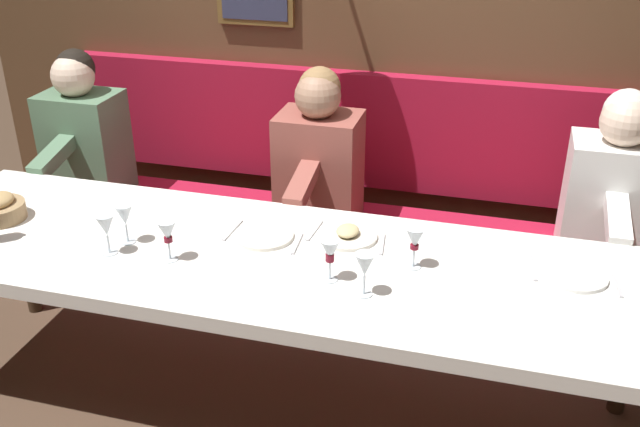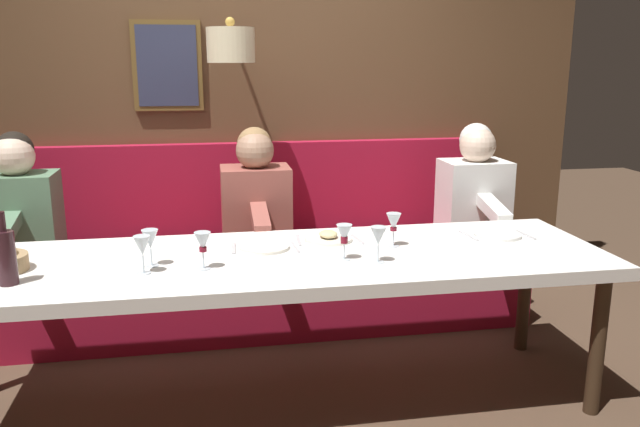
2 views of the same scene
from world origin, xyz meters
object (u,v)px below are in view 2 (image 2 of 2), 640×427
at_px(wine_glass_1, 150,240).
at_px(dining_table, 280,268).
at_px(wine_bottle, 6,257).
at_px(diner_nearest, 474,192).
at_px(wine_glass_3, 344,235).
at_px(diner_middle, 20,209).
at_px(bread_bowl, 1,260).
at_px(diner_near, 256,200).
at_px(wine_glass_2, 142,247).
at_px(wine_glass_5, 203,243).
at_px(wine_glass_0, 394,223).
at_px(wine_glass_4, 378,237).

bearing_deg(wine_glass_1, dining_table, -84.78).
bearing_deg(wine_bottle, wine_glass_1, -75.47).
bearing_deg(diner_nearest, wine_glass_1, 116.30).
bearing_deg(wine_glass_1, wine_glass_3, -94.09).
height_order(diner_middle, wine_glass_3, diner_middle).
height_order(wine_glass_1, bread_bowl, wine_glass_1).
height_order(wine_glass_1, wine_bottle, wine_bottle).
relative_size(diner_near, wine_glass_2, 4.82).
height_order(wine_glass_5, bread_bowl, wine_glass_5).
height_order(diner_nearest, wine_glass_5, diner_nearest).
height_order(diner_nearest, wine_bottle, diner_nearest).
xyz_separation_m(wine_glass_0, wine_glass_1, (-0.11, 1.12, 0.00)).
xyz_separation_m(dining_table, wine_glass_3, (-0.11, -0.28, 0.17)).
bearing_deg(wine_glass_2, wine_glass_5, -86.33).
relative_size(diner_middle, wine_glass_0, 4.82).
xyz_separation_m(wine_glass_1, wine_glass_4, (-0.12, -0.99, 0.00)).
distance_m(wine_glass_1, bread_bowl, 0.63).
xyz_separation_m(wine_glass_0, wine_glass_2, (-0.21, 1.15, 0.00)).
bearing_deg(dining_table, wine_glass_4, -112.74).
bearing_deg(wine_glass_5, diner_near, -16.75).
bearing_deg(wine_glass_5, bread_bowl, 81.77).
distance_m(wine_glass_3, wine_glass_4, 0.15).
bearing_deg(wine_glass_0, diner_middle, 66.52).
bearing_deg(diner_nearest, bread_bowl, 109.55).
bearing_deg(diner_nearest, wine_glass_0, 137.15).
bearing_deg(diner_middle, dining_table, -123.30).
relative_size(wine_glass_3, wine_bottle, 0.55).
distance_m(wine_glass_3, bread_bowl, 1.48).
relative_size(diner_nearest, wine_bottle, 2.64).
bearing_deg(wine_glass_3, dining_table, 68.02).
bearing_deg(diner_middle, wine_glass_2, -143.97).
distance_m(wine_glass_5, bread_bowl, 0.86).
height_order(diner_nearest, wine_glass_2, diner_nearest).
relative_size(diner_nearest, wine_glass_3, 4.82).
distance_m(wine_glass_0, wine_glass_2, 1.17).
relative_size(diner_near, wine_bottle, 2.64).
bearing_deg(diner_middle, diner_near, -90.00).
relative_size(diner_near, wine_glass_0, 4.82).
bearing_deg(wine_glass_5, wine_glass_4, -93.13).
xyz_separation_m(diner_nearest, wine_bottle, (-1.08, 2.43, 0.04)).
xyz_separation_m(diner_nearest, diner_middle, (0.00, 2.66, 0.00)).
relative_size(diner_middle, wine_glass_4, 4.82).
bearing_deg(wine_glass_3, diner_nearest, -46.38).
height_order(diner_near, bread_bowl, diner_near).
bearing_deg(wine_bottle, wine_glass_5, -85.57).
height_order(wine_glass_0, wine_glass_5, same).
relative_size(wine_glass_1, wine_bottle, 0.55).
bearing_deg(diner_nearest, dining_table, 123.71).
height_order(diner_nearest, wine_glass_4, diner_nearest).
distance_m(dining_table, diner_middle, 1.61).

